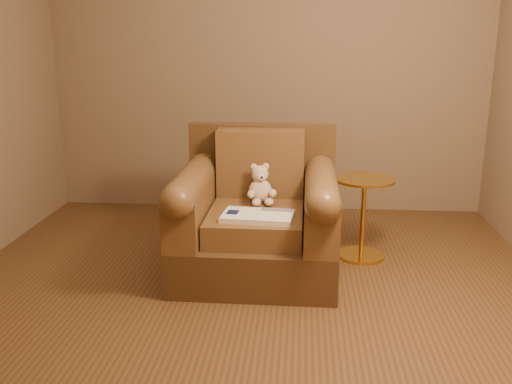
{
  "coord_description": "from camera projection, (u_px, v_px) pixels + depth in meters",
  "views": [
    {
      "loc": [
        0.32,
        -3.29,
        1.62
      ],
      "look_at": [
        0.02,
        0.38,
        0.6
      ],
      "focal_mm": 40.0,
      "sensor_mm": 36.0,
      "label": 1
    }
  ],
  "objects": [
    {
      "name": "teddy_bear",
      "position": [
        261.0,
        188.0,
        4.01
      ],
      "size": [
        0.2,
        0.24,
        0.29
      ],
      "rotation": [
        0.0,
        0.0,
        0.25
      ],
      "color": "beige",
      "rests_on": "armchair"
    },
    {
      "name": "side_table",
      "position": [
        363.0,
        215.0,
        4.2
      ],
      "size": [
        0.44,
        0.44,
        0.61
      ],
      "color": "gold",
      "rests_on": "floor"
    },
    {
      "name": "guidebook",
      "position": [
        258.0,
        216.0,
        3.68
      ],
      "size": [
        0.48,
        0.32,
        0.04
      ],
      "rotation": [
        0.0,
        0.0,
        -0.1
      ],
      "color": "beige",
      "rests_on": "armchair"
    },
    {
      "name": "room",
      "position": [
        247.0,
        16.0,
        3.16
      ],
      "size": [
        4.02,
        4.02,
        2.71
      ],
      "color": "#7B654B",
      "rests_on": "ground"
    },
    {
      "name": "armchair",
      "position": [
        257.0,
        218.0,
        3.98
      ],
      "size": [
        1.1,
        1.04,
        0.98
      ],
      "rotation": [
        0.0,
        0.0,
        -0.01
      ],
      "color": "#482F18",
      "rests_on": "floor"
    },
    {
      "name": "floor",
      "position": [
        248.0,
        298.0,
        3.62
      ],
      "size": [
        4.0,
        4.0,
        0.0
      ],
      "primitive_type": "plane",
      "color": "brown",
      "rests_on": "ground"
    }
  ]
}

